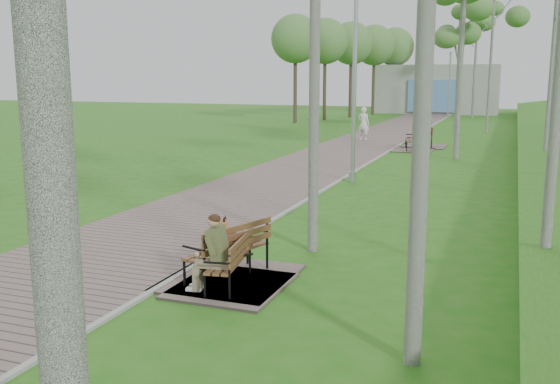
{
  "coord_description": "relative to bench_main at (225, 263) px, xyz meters",
  "views": [
    {
      "loc": [
        4.77,
        -3.68,
        3.11
      ],
      "look_at": [
        0.72,
        7.16,
        0.95
      ],
      "focal_mm": 40.0,
      "sensor_mm": 36.0,
      "label": 1
    }
  ],
  "objects": [
    {
      "name": "birch_distant_a",
      "position": [
        0.96,
        40.66,
        7.3
      ],
      "size": [
        2.52,
        2.52,
        9.77
      ],
      "color": "silver",
      "rests_on": "ground"
    },
    {
      "name": "kerb",
      "position": [
        -0.88,
        17.14,
        -0.35
      ],
      "size": [
        0.1,
        67.0,
        0.05
      ],
      "primitive_type": "cube",
      "color": "#999993",
      "rests_on": "ground"
    },
    {
      "name": "bench_far",
      "position": [
        0.19,
        20.14,
        -0.16
      ],
      "size": [
        1.84,
        2.05,
        1.13
      ],
      "color": "#72615C",
      "rests_on": "ground"
    },
    {
      "name": "bench_third",
      "position": [
        -0.11,
        18.46,
        -0.18
      ],
      "size": [
        1.73,
        1.92,
        1.06
      ],
      "color": "#72615C",
      "rests_on": "ground"
    },
    {
      "name": "pedestrian_near",
      "position": [
        -2.93,
        21.76,
        0.44
      ],
      "size": [
        0.67,
        0.52,
        1.64
      ],
      "primitive_type": "imported",
      "rotation": [
        0.0,
        0.0,
        2.9
      ],
      "color": "white",
      "rests_on": "ground"
    },
    {
      "name": "lamp_post_far",
      "position": [
        -0.79,
        40.43,
        1.89
      ],
      "size": [
        0.19,
        0.19,
        4.85
      ],
      "color": "#A2A5AA",
      "rests_on": "ground"
    },
    {
      "name": "walkway",
      "position": [
        -2.63,
        17.14,
        -0.35
      ],
      "size": [
        3.5,
        67.0,
        0.04
      ],
      "primitive_type": "cube",
      "color": "#72615C",
      "rests_on": "ground"
    },
    {
      "name": "birch_far_b",
      "position": [
        0.95,
        26.72,
        5.35
      ],
      "size": [
        2.49,
        2.49,
        7.29
      ],
      "color": "silver",
      "rests_on": "ground"
    },
    {
      "name": "lamp_post_third",
      "position": [
        -0.64,
        25.22,
        2.26
      ],
      "size": [
        0.22,
        0.22,
        5.63
      ],
      "color": "#A2A5AA",
      "rests_on": "ground"
    },
    {
      "name": "bench_main",
      "position": [
        0.0,
        0.0,
        0.0
      ],
      "size": [
        1.55,
        1.72,
        1.35
      ],
      "color": "#72615C",
      "rests_on": "ground"
    },
    {
      "name": "lamp_post_second",
      "position": [
        -0.49,
        9.78,
        2.19
      ],
      "size": [
        0.21,
        0.21,
        5.49
      ],
      "color": "#A2A5AA",
      "rests_on": "ground"
    },
    {
      "name": "building_north",
      "position": [
        -2.38,
        46.61,
        1.62
      ],
      "size": [
        10.0,
        5.2,
        4.0
      ],
      "color": "#9E9E99",
      "rests_on": "ground"
    },
    {
      "name": "bench_second",
      "position": [
        -0.12,
        0.36,
        -0.17
      ],
      "size": [
        1.82,
        2.02,
        1.12
      ],
      "color": "#72615C",
      "rests_on": "ground"
    }
  ]
}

